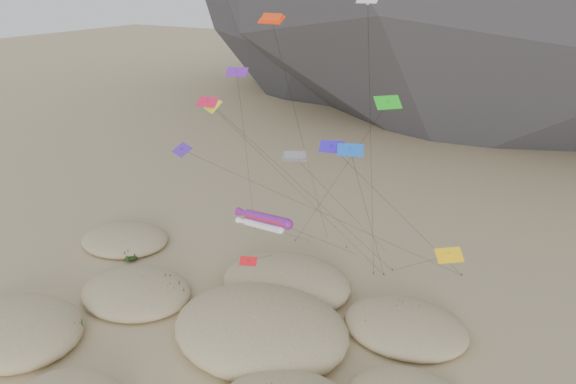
{
  "coord_description": "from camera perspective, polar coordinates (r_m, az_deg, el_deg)",
  "views": [
    {
      "loc": [
        25.94,
        -30.97,
        31.77
      ],
      "look_at": [
        1.31,
        12.0,
        12.31
      ],
      "focal_mm": 35.0,
      "sensor_mm": 36.0,
      "label": 1
    }
  ],
  "objects": [
    {
      "name": "dunes",
      "position": [
        54.8,
        -6.97,
        -13.19
      ],
      "size": [
        51.12,
        34.46,
        4.49
      ],
      "color": "#CCB789",
      "rests_on": "ground"
    },
    {
      "name": "orange_parafoil",
      "position": [
        56.58,
        -1.61,
        16.86
      ],
      "size": [
        2.88,
        11.33,
        28.08
      ],
      "color": "#F4370C",
      "rests_on": "ground"
    },
    {
      "name": "dune_grass",
      "position": [
        54.04,
        -7.12,
        -13.67
      ],
      "size": [
        42.42,
        26.88,
        1.47
      ],
      "color": "black",
      "rests_on": "ground"
    },
    {
      "name": "multi_parafoil",
      "position": [
        50.17,
        0.87,
        3.46
      ],
      "size": [
        4.62,
        18.13,
        16.94
      ],
      "color": "red",
      "rests_on": "ground"
    },
    {
      "name": "rainbow_tube_kite",
      "position": [
        52.83,
        -2.35,
        -2.69
      ],
      "size": [
        7.03,
        16.87,
        10.98
      ],
      "color": "red",
      "rests_on": "ground"
    },
    {
      "name": "ground",
      "position": [
        51.4,
        -8.31,
        -17.0
      ],
      "size": [
        500.0,
        500.0,
        0.0
      ],
      "primitive_type": "plane",
      "color": "#CCB789",
      "rests_on": "ground"
    },
    {
      "name": "delta_kites",
      "position": [
        50.57,
        0.86,
        5.13
      ],
      "size": [
        29.67,
        22.02,
        30.03
      ],
      "color": "green",
      "rests_on": "ground"
    },
    {
      "name": "kite_stakes",
      "position": [
        67.7,
        5.81,
        -6.52
      ],
      "size": [
        26.92,
        5.72,
        0.3
      ],
      "color": "#3F2D1E",
      "rests_on": "ground"
    },
    {
      "name": "white_tube_kite",
      "position": [
        54.69,
        -2.79,
        -3.41
      ],
      "size": [
        5.87,
        15.89,
        9.4
      ],
      "color": "white",
      "rests_on": "ground"
    }
  ]
}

